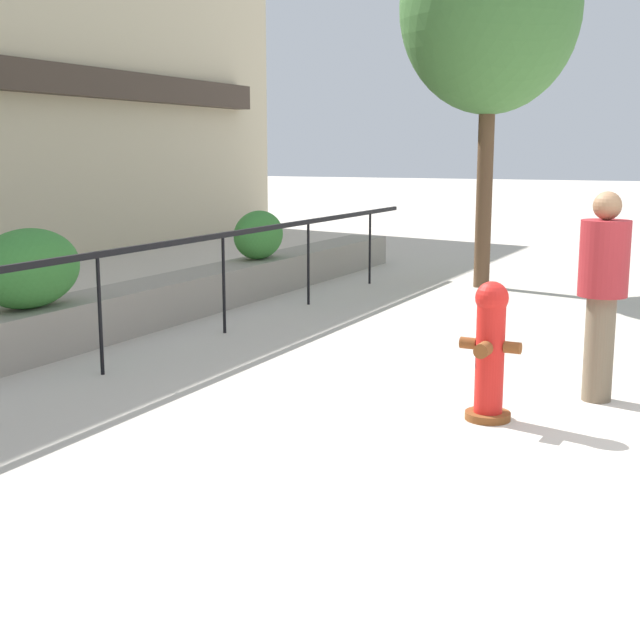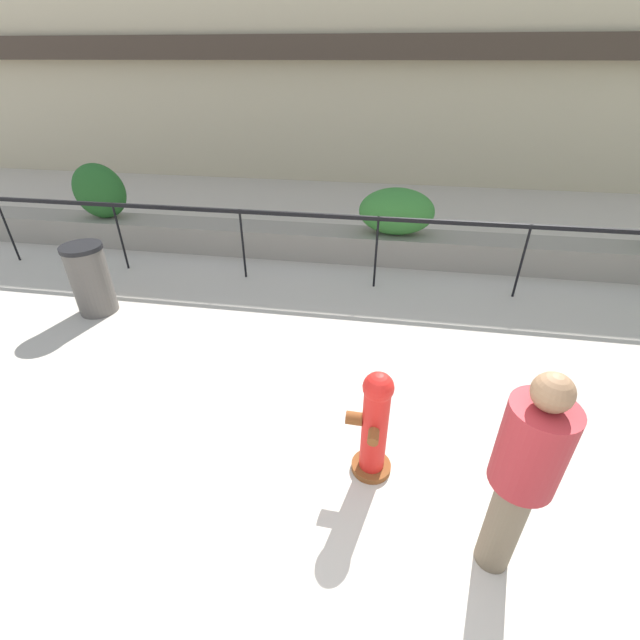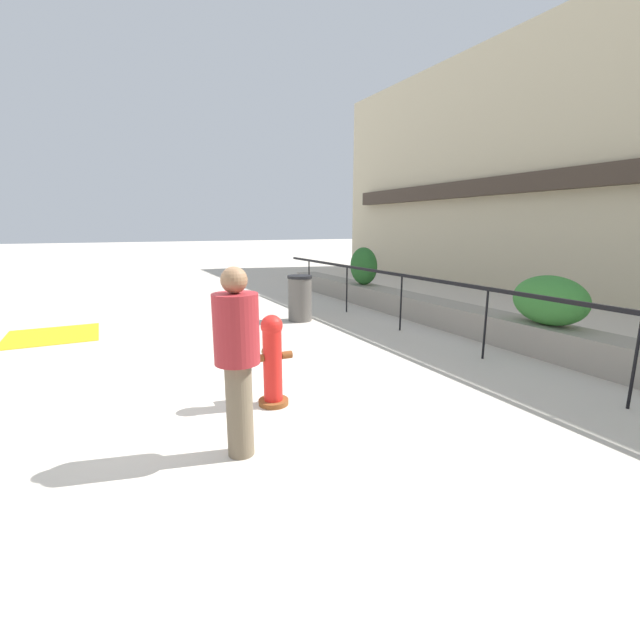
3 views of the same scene
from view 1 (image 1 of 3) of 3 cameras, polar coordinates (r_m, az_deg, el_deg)
name	(u,v)px [view 1 (image 1 of 3)]	position (r m, az deg, el deg)	size (l,w,h in m)	color
planter_wall_low	(12,338)	(9.22, -19.09, -1.07)	(18.00, 0.70, 0.50)	gray
fence_railing_segment	(98,266)	(8.36, -14.04, 3.38)	(15.00, 0.05, 1.15)	black
hedge_bush_1	(28,269)	(9.31, -18.16, 3.15)	(1.29, 0.70, 0.80)	#387F33
hedge_bush_2	(259,235)	(13.00, -3.94, 5.46)	(1.05, 0.57, 0.70)	#387F33
fire_hydrant	(490,350)	(6.92, 10.82, -1.90)	(0.43, 0.47, 1.08)	brown
street_tree	(491,9)	(13.88, 10.86, 18.98)	(2.89, 2.60, 5.61)	brown
pedestrian	(603,283)	(7.61, 17.65, 2.26)	(0.56, 0.56, 1.73)	brown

